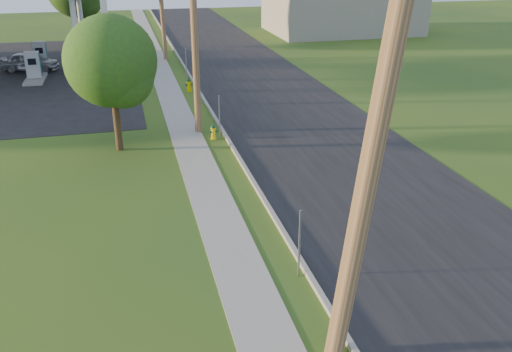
{
  "coord_description": "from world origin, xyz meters",
  "views": [
    {
      "loc": [
        -3.88,
        -7.63,
        8.36
      ],
      "look_at": [
        0.0,
        8.0,
        1.4
      ],
      "focal_mm": 38.0,
      "sensor_mm": 36.0,
      "label": 1
    }
  ],
  "objects_px": {
    "utility_pole_mid": "(194,26)",
    "hydrant_near": "(338,338)",
    "utility_pole_near": "(362,203)",
    "fuel_pump_ne": "(34,70)",
    "fuel_pump_se": "(41,58)",
    "hydrant_mid": "(213,132)",
    "car_silver": "(30,62)",
    "price_pylon": "(104,4)",
    "hydrant_far": "(189,85)",
    "tree_verge": "(113,65)"
  },
  "relations": [
    {
      "from": "utility_pole_mid",
      "to": "hydrant_near",
      "type": "bearing_deg",
      "value": -87.29
    },
    {
      "from": "utility_pole_near",
      "to": "hydrant_near",
      "type": "bearing_deg",
      "value": 70.63
    },
    {
      "from": "fuel_pump_ne",
      "to": "hydrant_near",
      "type": "bearing_deg",
      "value": -71.51
    },
    {
      "from": "fuel_pump_ne",
      "to": "fuel_pump_se",
      "type": "bearing_deg",
      "value": 90.0
    },
    {
      "from": "hydrant_mid",
      "to": "car_silver",
      "type": "xyz_separation_m",
      "value": [
        -10.07,
        17.36,
        0.32
      ]
    },
    {
      "from": "utility_pole_mid",
      "to": "price_pylon",
      "type": "relative_size",
      "value": 1.43
    },
    {
      "from": "utility_pole_near",
      "to": "hydrant_mid",
      "type": "xyz_separation_m",
      "value": [
        0.51,
        16.83,
        -4.46
      ]
    },
    {
      "from": "hydrant_near",
      "to": "hydrant_far",
      "type": "xyz_separation_m",
      "value": [
        -0.2,
        23.65,
        0.01
      ]
    },
    {
      "from": "fuel_pump_ne",
      "to": "tree_verge",
      "type": "xyz_separation_m",
      "value": [
        5.28,
        -14.65,
        3.0
      ]
    },
    {
      "from": "utility_pole_near",
      "to": "car_silver",
      "type": "bearing_deg",
      "value": 105.62
    },
    {
      "from": "fuel_pump_se",
      "to": "hydrant_near",
      "type": "xyz_separation_m",
      "value": [
        9.65,
        -32.86,
        -0.34
      ]
    },
    {
      "from": "utility_pole_mid",
      "to": "tree_verge",
      "type": "distance_m",
      "value": 4.16
    },
    {
      "from": "utility_pole_mid",
      "to": "hydrant_near",
      "type": "xyz_separation_m",
      "value": [
        0.75,
        -15.87,
        -4.57
      ]
    },
    {
      "from": "hydrant_mid",
      "to": "hydrant_far",
      "type": "relative_size",
      "value": 0.87
    },
    {
      "from": "fuel_pump_ne",
      "to": "car_silver",
      "type": "relative_size",
      "value": 0.82
    },
    {
      "from": "car_silver",
      "to": "hydrant_mid",
      "type": "bearing_deg",
      "value": -135.11
    },
    {
      "from": "fuel_pump_se",
      "to": "hydrant_near",
      "type": "bearing_deg",
      "value": -73.64
    },
    {
      "from": "tree_verge",
      "to": "hydrant_near",
      "type": "xyz_separation_m",
      "value": [
        4.37,
        -14.22,
        -3.34
      ]
    },
    {
      "from": "price_pylon",
      "to": "tree_verge",
      "type": "height_order",
      "value": "price_pylon"
    },
    {
      "from": "utility_pole_near",
      "to": "utility_pole_mid",
      "type": "distance_m",
      "value": 18.0
    },
    {
      "from": "tree_verge",
      "to": "utility_pole_near",
      "type": "bearing_deg",
      "value": -77.51
    },
    {
      "from": "fuel_pump_ne",
      "to": "price_pylon",
      "type": "xyz_separation_m",
      "value": [
        5.0,
        -7.5,
        4.71
      ]
    },
    {
      "from": "fuel_pump_se",
      "to": "hydrant_near",
      "type": "distance_m",
      "value": 34.25
    },
    {
      "from": "tree_verge",
      "to": "fuel_pump_ne",
      "type": "bearing_deg",
      "value": 109.82
    },
    {
      "from": "hydrant_near",
      "to": "car_silver",
      "type": "bearing_deg",
      "value": 107.83
    },
    {
      "from": "tree_verge",
      "to": "car_silver",
      "type": "distance_m",
      "value": 19.05
    },
    {
      "from": "hydrant_near",
      "to": "utility_pole_mid",
      "type": "bearing_deg",
      "value": 92.71
    },
    {
      "from": "price_pylon",
      "to": "hydrant_mid",
      "type": "bearing_deg",
      "value": -56.54
    },
    {
      "from": "utility_pole_near",
      "to": "tree_verge",
      "type": "relative_size",
      "value": 1.64
    },
    {
      "from": "hydrant_mid",
      "to": "hydrant_far",
      "type": "height_order",
      "value": "hydrant_far"
    },
    {
      "from": "utility_pole_near",
      "to": "utility_pole_mid",
      "type": "xyz_separation_m",
      "value": [
        -0.0,
        18.0,
        0.15
      ]
    },
    {
      "from": "price_pylon",
      "to": "hydrant_far",
      "type": "xyz_separation_m",
      "value": [
        4.45,
        2.28,
        -5.04
      ]
    },
    {
      "from": "utility_pole_mid",
      "to": "price_pylon",
      "type": "distance_m",
      "value": 6.76
    },
    {
      "from": "utility_pole_mid",
      "to": "fuel_pump_se",
      "type": "bearing_deg",
      "value": 117.63
    },
    {
      "from": "hydrant_mid",
      "to": "utility_pole_mid",
      "type": "bearing_deg",
      "value": 113.48
    },
    {
      "from": "fuel_pump_se",
      "to": "hydrant_far",
      "type": "bearing_deg",
      "value": -44.28
    },
    {
      "from": "hydrant_far",
      "to": "car_silver",
      "type": "xyz_separation_m",
      "value": [
        -10.11,
        8.41,
        0.27
      ]
    },
    {
      "from": "utility_pole_mid",
      "to": "hydrant_far",
      "type": "distance_m",
      "value": 9.04
    },
    {
      "from": "fuel_pump_se",
      "to": "hydrant_near",
      "type": "height_order",
      "value": "fuel_pump_se"
    },
    {
      "from": "fuel_pump_se",
      "to": "price_pylon",
      "type": "bearing_deg",
      "value": -66.5
    },
    {
      "from": "utility_pole_near",
      "to": "price_pylon",
      "type": "distance_m",
      "value": 23.83
    },
    {
      "from": "fuel_pump_se",
      "to": "tree_verge",
      "type": "distance_m",
      "value": 19.61
    },
    {
      "from": "utility_pole_near",
      "to": "hydrant_far",
      "type": "relative_size",
      "value": 11.89
    },
    {
      "from": "hydrant_mid",
      "to": "hydrant_far",
      "type": "xyz_separation_m",
      "value": [
        0.04,
        8.96,
        0.05
      ]
    },
    {
      "from": "hydrant_far",
      "to": "hydrant_near",
      "type": "bearing_deg",
      "value": -89.52
    },
    {
      "from": "utility_pole_near",
      "to": "hydrant_mid",
      "type": "bearing_deg",
      "value": 88.27
    },
    {
      "from": "fuel_pump_ne",
      "to": "fuel_pump_se",
      "type": "xyz_separation_m",
      "value": [
        0.0,
        4.0,
        0.0
      ]
    },
    {
      "from": "utility_pole_mid",
      "to": "hydrant_mid",
      "type": "bearing_deg",
      "value": -66.52
    },
    {
      "from": "car_silver",
      "to": "price_pylon",
      "type": "bearing_deg",
      "value": -137.32
    },
    {
      "from": "price_pylon",
      "to": "car_silver",
      "type": "bearing_deg",
      "value": 117.89
    }
  ]
}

